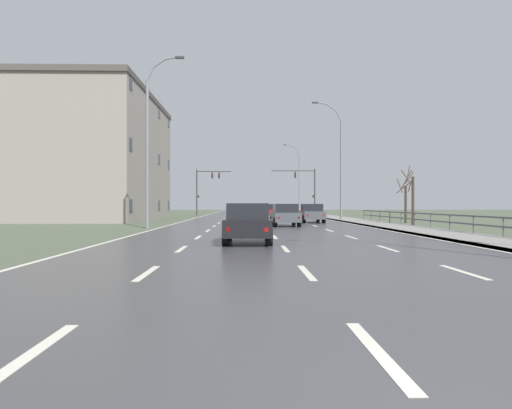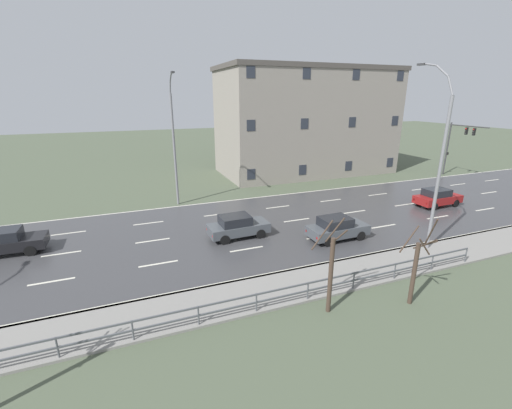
{
  "view_description": "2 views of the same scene",
  "coord_description": "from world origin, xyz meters",
  "px_view_note": "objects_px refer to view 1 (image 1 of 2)",
  "views": [
    {
      "loc": [
        -1.35,
        -2.61,
        1.53
      ],
      "look_at": [
        0.11,
        59.4,
        1.52
      ],
      "focal_mm": 31.92,
      "sensor_mm": 36.0,
      "label": 1
    },
    {
      "loc": [
        21.89,
        22.46,
        9.25
      ],
      "look_at": [
        0.0,
        31.0,
        1.7
      ],
      "focal_mm": 23.82,
      "sensor_mm": 36.0,
      "label": 2
    }
  ],
  "objects_px": {
    "car_distant": "(311,213)",
    "street_lamp_left_bank": "(150,144)",
    "street_lamp_distant": "(298,180)",
    "car_far_left": "(269,211)",
    "car_mid_centre": "(285,215)",
    "brick_building": "(103,158)",
    "traffic_signal_right": "(307,185)",
    "car_near_left": "(248,223)",
    "traffic_signal_left": "(205,184)",
    "street_lamp_midground": "(339,163)"
  },
  "relations": [
    {
      "from": "traffic_signal_left",
      "to": "car_near_left",
      "type": "height_order",
      "value": "traffic_signal_left"
    },
    {
      "from": "car_mid_centre",
      "to": "car_distant",
      "type": "bearing_deg",
      "value": 63.79
    },
    {
      "from": "street_lamp_midground",
      "to": "car_far_left",
      "type": "height_order",
      "value": "street_lamp_midground"
    },
    {
      "from": "traffic_signal_right",
      "to": "car_near_left",
      "type": "xyz_separation_m",
      "value": [
        -8.05,
        -42.49,
        -3.37
      ]
    },
    {
      "from": "traffic_signal_right",
      "to": "street_lamp_left_bank",
      "type": "bearing_deg",
      "value": -114.55
    },
    {
      "from": "car_distant",
      "to": "street_lamp_left_bank",
      "type": "bearing_deg",
      "value": -144.47
    },
    {
      "from": "street_lamp_left_bank",
      "to": "car_near_left",
      "type": "xyz_separation_m",
      "value": [
        6.21,
        -11.28,
        -4.59
      ]
    },
    {
      "from": "street_lamp_left_bank",
      "to": "car_distant",
      "type": "distance_m",
      "value": 15.23
    },
    {
      "from": "car_mid_centre",
      "to": "brick_building",
      "type": "xyz_separation_m",
      "value": [
        -17.16,
        14.67,
        5.46
      ]
    },
    {
      "from": "street_lamp_distant",
      "to": "car_mid_centre",
      "type": "xyz_separation_m",
      "value": [
        -6.0,
        -43.35,
        -4.8
      ]
    },
    {
      "from": "street_lamp_distant",
      "to": "car_far_left",
      "type": "relative_size",
      "value": 2.79
    },
    {
      "from": "traffic_signal_left",
      "to": "traffic_signal_right",
      "type": "bearing_deg",
      "value": -4.76
    },
    {
      "from": "street_lamp_left_bank",
      "to": "car_near_left",
      "type": "bearing_deg",
      "value": -61.18
    },
    {
      "from": "street_lamp_left_bank",
      "to": "car_distant",
      "type": "bearing_deg",
      "value": 36.87
    },
    {
      "from": "street_lamp_midground",
      "to": "street_lamp_distant",
      "type": "distance_m",
      "value": 32.83
    },
    {
      "from": "car_mid_centre",
      "to": "street_lamp_left_bank",
      "type": "bearing_deg",
      "value": -165.66
    },
    {
      "from": "street_lamp_left_bank",
      "to": "car_distant",
      "type": "relative_size",
      "value": 2.66
    },
    {
      "from": "car_mid_centre",
      "to": "brick_building",
      "type": "distance_m",
      "value": 23.22
    },
    {
      "from": "car_far_left",
      "to": "brick_building",
      "type": "distance_m",
      "value": 18.22
    },
    {
      "from": "street_lamp_left_bank",
      "to": "car_far_left",
      "type": "height_order",
      "value": "street_lamp_left_bank"
    },
    {
      "from": "street_lamp_left_bank",
      "to": "brick_building",
      "type": "bearing_deg",
      "value": 115.59
    },
    {
      "from": "car_distant",
      "to": "street_lamp_distant",
      "type": "bearing_deg",
      "value": 83.65
    },
    {
      "from": "street_lamp_midground",
      "to": "car_distant",
      "type": "bearing_deg",
      "value": -126.34
    },
    {
      "from": "street_lamp_midground",
      "to": "brick_building",
      "type": "bearing_deg",
      "value": 169.84
    },
    {
      "from": "street_lamp_distant",
      "to": "traffic_signal_left",
      "type": "distance_m",
      "value": 19.73
    },
    {
      "from": "traffic_signal_left",
      "to": "car_mid_centre",
      "type": "height_order",
      "value": "traffic_signal_left"
    },
    {
      "from": "street_lamp_midground",
      "to": "car_mid_centre",
      "type": "distance_m",
      "value": 12.95
    },
    {
      "from": "street_lamp_midground",
      "to": "car_mid_centre",
      "type": "bearing_deg",
      "value": -119.65
    },
    {
      "from": "street_lamp_midground",
      "to": "car_distant",
      "type": "relative_size",
      "value": 2.69
    },
    {
      "from": "car_near_left",
      "to": "street_lamp_left_bank",
      "type": "bearing_deg",
      "value": 119.97
    },
    {
      "from": "traffic_signal_left",
      "to": "car_distant",
      "type": "distance_m",
      "value": 26.26
    },
    {
      "from": "traffic_signal_right",
      "to": "traffic_signal_left",
      "type": "relative_size",
      "value": 1.0
    },
    {
      "from": "car_mid_centre",
      "to": "brick_building",
      "type": "height_order",
      "value": "brick_building"
    },
    {
      "from": "traffic_signal_right",
      "to": "car_mid_centre",
      "type": "bearing_deg",
      "value": -100.65
    },
    {
      "from": "traffic_signal_right",
      "to": "car_distant",
      "type": "height_order",
      "value": "traffic_signal_right"
    },
    {
      "from": "street_lamp_left_bank",
      "to": "car_distant",
      "type": "height_order",
      "value": "street_lamp_left_bank"
    },
    {
      "from": "street_lamp_distant",
      "to": "traffic_signal_left",
      "type": "height_order",
      "value": "street_lamp_distant"
    },
    {
      "from": "car_far_left",
      "to": "car_mid_centre",
      "type": "relative_size",
      "value": 0.99
    },
    {
      "from": "street_lamp_distant",
      "to": "brick_building",
      "type": "relative_size",
      "value": 0.55
    },
    {
      "from": "car_near_left",
      "to": "brick_building",
      "type": "bearing_deg",
      "value": 118.04
    },
    {
      "from": "street_lamp_distant",
      "to": "traffic_signal_right",
      "type": "height_order",
      "value": "street_lamp_distant"
    },
    {
      "from": "street_lamp_left_bank",
      "to": "street_lamp_distant",
      "type": "bearing_deg",
      "value": 72.06
    },
    {
      "from": "car_distant",
      "to": "brick_building",
      "type": "relative_size",
      "value": 0.2
    },
    {
      "from": "car_near_left",
      "to": "traffic_signal_left",
      "type": "bearing_deg",
      "value": 98.38
    },
    {
      "from": "street_lamp_distant",
      "to": "car_mid_centre",
      "type": "bearing_deg",
      "value": -97.88
    },
    {
      "from": "street_lamp_midground",
      "to": "traffic_signal_left",
      "type": "distance_m",
      "value": 23.91
    },
    {
      "from": "traffic_signal_left",
      "to": "car_far_left",
      "type": "height_order",
      "value": "traffic_signal_left"
    },
    {
      "from": "car_far_left",
      "to": "car_distant",
      "type": "height_order",
      "value": "same"
    },
    {
      "from": "brick_building",
      "to": "traffic_signal_right",
      "type": "bearing_deg",
      "value": 31.72
    },
    {
      "from": "street_lamp_distant",
      "to": "traffic_signal_right",
      "type": "relative_size",
      "value": 1.84
    }
  ]
}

